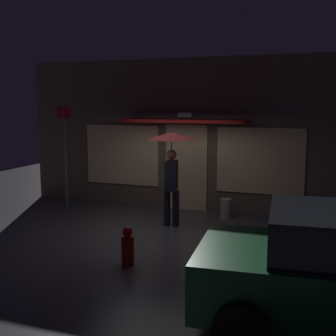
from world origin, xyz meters
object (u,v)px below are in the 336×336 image
object	(u,v)px
street_sign_post	(65,150)
fire_hydrant	(128,247)
person_with_umbrella	(171,155)
sidewalk_bollard	(226,208)

from	to	relation	value
street_sign_post	fire_hydrant	world-z (taller)	street_sign_post
person_with_umbrella	street_sign_post	xyz separation A→B (m)	(-3.09, 0.54, -0.05)
fire_hydrant	sidewalk_bollard	bearing A→B (deg)	76.10
sidewalk_bollard	fire_hydrant	xyz separation A→B (m)	(-0.89, -3.59, 0.08)
street_sign_post	fire_hydrant	bearing A→B (deg)	-43.65
sidewalk_bollard	person_with_umbrella	bearing A→B (deg)	-133.38
person_with_umbrella	sidewalk_bollard	world-z (taller)	person_with_umbrella
sidewalk_bollard	fire_hydrant	bearing A→B (deg)	-103.90
street_sign_post	sidewalk_bollard	xyz separation A→B (m)	(4.10, 0.53, -1.31)
person_with_umbrella	sidewalk_bollard	distance (m)	2.00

